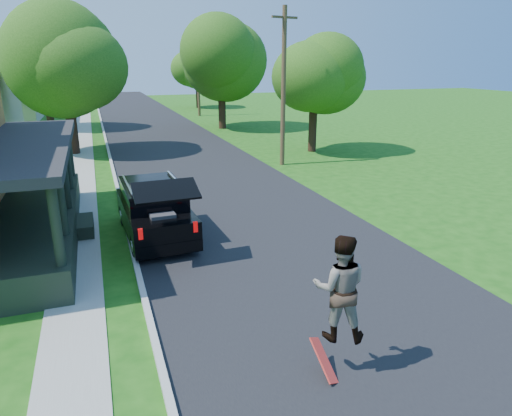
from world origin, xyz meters
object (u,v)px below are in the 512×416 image
object	(u,v)px
black_suv	(155,210)
tree_right_near	(314,72)
skateboarder	(340,288)
utility_pole_near	(283,86)

from	to	relation	value
black_suv	tree_right_near	world-z (taller)	tree_right_near
skateboarder	utility_pole_near	distance (m)	17.61
black_suv	skateboarder	xyz separation A→B (m)	(2.20, -7.88, 0.77)
tree_right_near	utility_pole_near	world-z (taller)	utility_pole_near
black_suv	tree_right_near	size ratio (longest dim) A/B	0.68
skateboarder	utility_pole_near	size ratio (longest dim) A/B	0.24
black_suv	skateboarder	size ratio (longest dim) A/B	2.55
tree_right_near	skateboarder	bearing A→B (deg)	-114.90
black_suv	skateboarder	world-z (taller)	skateboarder
black_suv	tree_right_near	distance (m)	16.58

